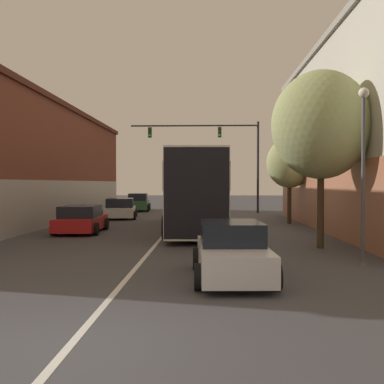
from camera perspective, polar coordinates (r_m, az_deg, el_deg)
The scene contains 12 objects.
ground_plane at distance 6.90m, azimuth -15.66°, elevation -18.74°, with size 160.00×160.00×0.00m, color #424247.
lane_center_line at distance 22.92m, azimuth -2.96°, elevation -4.73°, with size 0.14×45.06×0.01m.
building_left_brick at distance 29.49m, azimuth -23.04°, elevation 3.65°, with size 8.36×29.42×7.13m.
bus at distance 22.45m, azimuth 0.34°, elevation 0.47°, with size 3.15×12.41×3.73m.
hatchback_foreground at distance 11.17m, azimuth 5.08°, elevation -7.58°, with size 2.02×3.91×1.38m.
parked_car_left_near at distance 30.35m, azimuth -9.08°, elevation -2.12°, with size 2.54×4.51×1.34m.
parked_car_left_mid at distance 21.93m, azimuth -13.91°, elevation -3.44°, with size 2.22×4.11×1.28m.
parked_car_left_far at distance 38.10m, azimuth -6.83°, elevation -1.36°, with size 2.16×3.95×1.49m.
traffic_signal_gantry at distance 35.36m, azimuth 3.58°, elevation 5.84°, with size 10.07×0.36×7.16m.
street_lamp at distance 13.48m, azimuth 20.90°, elevation 2.72°, with size 0.29×0.29×5.02m.
street_tree_near at distance 16.92m, azimuth 16.06°, elevation 8.17°, with size 3.54×3.19×6.39m.
street_tree_far at distance 26.67m, azimuth 12.28°, elevation 3.62°, with size 2.65×2.38×4.99m.
Camera 1 is at (1.98, -6.18, 2.34)m, focal length 42.00 mm.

